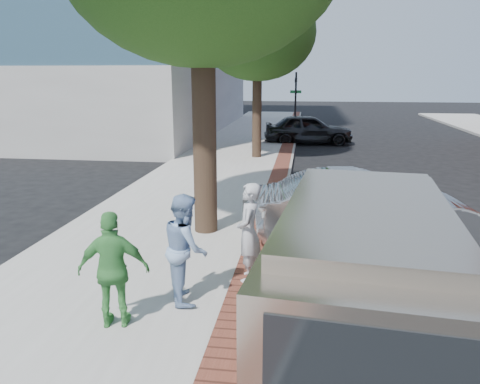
% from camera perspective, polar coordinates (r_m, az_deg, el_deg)
% --- Properties ---
extents(ground, '(120.00, 120.00, 0.00)m').
position_cam_1_polar(ground, '(9.03, -2.88, -9.57)').
color(ground, black).
rests_on(ground, ground).
extents(sidewalk, '(5.00, 60.00, 0.15)m').
position_cam_1_polar(sidewalk, '(16.79, -2.81, 1.87)').
color(sidewalk, '#9E9991').
rests_on(sidewalk, ground).
extents(brick_strip, '(0.60, 60.00, 0.01)m').
position_cam_1_polar(brick_strip, '(16.51, 4.72, 1.92)').
color(brick_strip, brown).
rests_on(brick_strip, sidewalk).
extents(curb, '(0.10, 60.00, 0.15)m').
position_cam_1_polar(curb, '(16.51, 5.92, 1.61)').
color(curb, gray).
rests_on(curb, ground).
extents(office_base, '(18.20, 22.20, 4.00)m').
position_cam_1_polar(office_base, '(33.50, -18.17, 10.62)').
color(office_base, gray).
rests_on(office_base, ground).
extents(signal_near, '(0.70, 0.15, 3.80)m').
position_cam_1_polar(signal_near, '(30.15, 6.79, 11.38)').
color(signal_near, black).
rests_on(signal_near, ground).
extents(tree_far, '(4.80, 4.80, 7.14)m').
position_cam_1_polar(tree_far, '(20.29, 2.16, 18.81)').
color(tree_far, black).
rests_on(tree_far, sidewalk).
extents(parking_meter, '(0.12, 0.32, 1.47)m').
position_cam_1_polar(parking_meter, '(8.34, 0.89, -2.74)').
color(parking_meter, gray).
rests_on(parking_meter, sidewalk).
extents(person_gray, '(0.41, 0.63, 1.72)m').
position_cam_1_polar(person_gray, '(8.00, 1.08, -4.93)').
color(person_gray, '#AEAEB3').
rests_on(person_gray, sidewalk).
extents(person_officer, '(0.90, 1.01, 1.72)m').
position_cam_1_polar(person_officer, '(7.36, -6.65, -6.77)').
color(person_officer, '#819FC8').
rests_on(person_officer, sidewalk).
extents(person_green, '(1.05, 0.59, 1.68)m').
position_cam_1_polar(person_green, '(6.80, -15.14, -9.15)').
color(person_green, '#449746').
rests_on(person_green, sidewalk).
extents(sedan_silver, '(4.92, 2.28, 1.56)m').
position_cam_1_polar(sedan_silver, '(10.59, 14.88, -1.95)').
color(sedan_silver, '#A9ABB0').
rests_on(sedan_silver, ground).
extents(bg_car, '(4.88, 2.39, 1.60)m').
position_cam_1_polar(bg_car, '(25.57, 8.32, 7.60)').
color(bg_car, black).
rests_on(bg_car, ground).
extents(van, '(2.71, 5.79, 2.07)m').
position_cam_1_polar(van, '(6.74, 14.91, -8.03)').
color(van, gray).
rests_on(van, ground).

